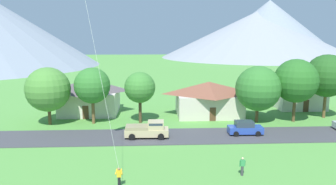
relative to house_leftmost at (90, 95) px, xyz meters
name	(u,v)px	position (x,y,z in m)	size (l,w,h in m)	color
road_strip	(162,136)	(10.91, -13.10, -2.81)	(160.00, 6.52, 0.08)	#424247
mountain_far_west_ridge	(256,35)	(67.73, 129.84, 9.63)	(104.30, 104.30, 24.96)	#8E939E
mountain_west_ridge	(269,29)	(75.59, 132.56, 12.84)	(78.68, 78.68, 31.37)	gray
house_leftmost	(90,95)	(0.00, 0.00, 0.00)	(9.34, 8.51, 5.49)	beige
house_left_center	(298,93)	(34.56, 1.98, -0.23)	(8.27, 6.75, 5.05)	beige
house_right_center	(209,98)	(18.51, -2.41, -0.14)	(10.42, 7.83, 5.23)	beige
tree_near_left	(258,89)	(24.64, -6.99, 2.02)	(6.32, 6.32, 8.03)	#4C3823
tree_left_of_center	(92,86)	(1.58, -6.43, 2.53)	(4.98, 4.98, 7.88)	brown
tree_center	(296,81)	(30.05, -6.84, 3.04)	(6.17, 6.17, 8.98)	brown
tree_right_of_center	(140,88)	(8.12, -6.35, 2.18)	(4.33, 4.33, 7.22)	#4C3823
tree_near_right	(327,76)	(35.57, -4.85, 3.47)	(6.31, 6.31, 9.48)	brown
tree_far_right	(48,89)	(-4.37, -6.72, 2.08)	(6.07, 6.07, 7.97)	brown
parked_car_blue_west_end	(245,128)	(21.28, -12.83, -1.98)	(4.22, 2.13, 1.68)	#2847A8
pickup_truck_sand_west_side	(148,129)	(9.27, -13.49, -1.79)	(5.25, 2.42, 1.99)	#C6B284
watcher_person	(242,166)	(17.67, -24.70, -1.97)	(0.56, 0.24, 1.68)	#3D3D42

